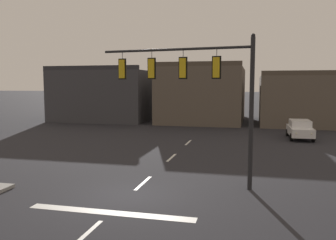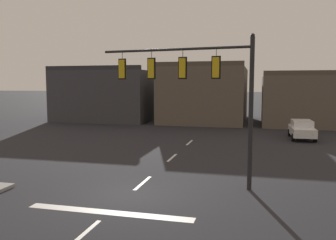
# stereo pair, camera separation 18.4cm
# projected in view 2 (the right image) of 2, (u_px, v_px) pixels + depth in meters

# --- Properties ---
(ground_plane) EXTENTS (400.00, 400.00, 0.00)m
(ground_plane) POSITION_uv_depth(u_px,v_px,m) (128.00, 196.00, 14.91)
(ground_plane) COLOR #232328
(stop_bar_paint) EXTENTS (6.40, 0.50, 0.01)m
(stop_bar_paint) POSITION_uv_depth(u_px,v_px,m) (109.00, 212.00, 12.98)
(stop_bar_paint) COLOR silver
(stop_bar_paint) RESTS_ON ground
(lane_centreline) EXTENTS (0.16, 26.40, 0.01)m
(lane_centreline) POSITION_uv_depth(u_px,v_px,m) (143.00, 183.00, 16.84)
(lane_centreline) COLOR silver
(lane_centreline) RESTS_ON ground
(signal_mast_near_side) EXTENTS (7.29, 1.10, 6.85)m
(signal_mast_near_side) POSITION_uv_depth(u_px,v_px,m) (196.00, 81.00, 16.20)
(signal_mast_near_side) COLOR black
(signal_mast_near_side) RESTS_ON ground
(car_lot_nearside) EXTENTS (1.98, 4.49, 1.61)m
(car_lot_nearside) POSITION_uv_depth(u_px,v_px,m) (302.00, 129.00, 30.19)
(car_lot_nearside) COLOR silver
(car_lot_nearside) RESTS_ON ground
(building_row) EXTENTS (35.59, 13.79, 7.13)m
(building_row) POSITION_uv_depth(u_px,v_px,m) (197.00, 96.00, 44.77)
(building_row) COLOR #38383D
(building_row) RESTS_ON ground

